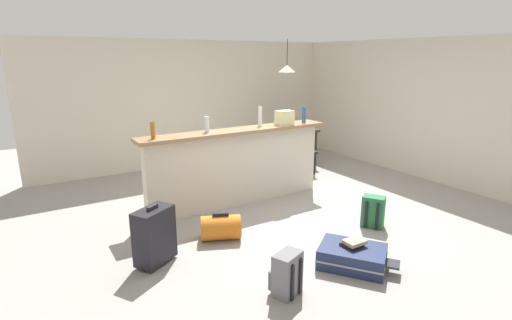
% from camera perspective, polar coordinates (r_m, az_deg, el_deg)
% --- Properties ---
extents(ground_plane, '(13.00, 13.00, 0.05)m').
position_cam_1_polar(ground_plane, '(5.92, 3.88, -6.94)').
color(ground_plane, gray).
extents(wall_back, '(6.60, 0.10, 2.50)m').
position_cam_1_polar(wall_back, '(8.22, -8.54, 8.27)').
color(wall_back, beige).
rests_on(wall_back, ground_plane).
extents(wall_right, '(0.10, 6.00, 2.50)m').
position_cam_1_polar(wall_right, '(7.93, 21.11, 7.21)').
color(wall_right, beige).
rests_on(wall_right, ground_plane).
extents(partition_half_wall, '(2.80, 0.20, 1.10)m').
position_cam_1_polar(partition_half_wall, '(5.84, -2.73, -1.29)').
color(partition_half_wall, beige).
rests_on(partition_half_wall, ground_plane).
extents(bar_countertop, '(2.96, 0.40, 0.05)m').
position_cam_1_polar(bar_countertop, '(5.71, -2.80, 4.24)').
color(bar_countertop, '#93704C').
rests_on(bar_countertop, partition_half_wall).
extents(bottle_amber, '(0.06, 0.06, 0.22)m').
position_cam_1_polar(bottle_amber, '(5.21, -14.87, 4.23)').
color(bottle_amber, '#9E661E').
rests_on(bottle_amber, bar_countertop).
extents(bottle_clear, '(0.06, 0.06, 0.22)m').
position_cam_1_polar(bottle_clear, '(5.52, -7.21, 5.21)').
color(bottle_clear, silver).
rests_on(bottle_clear, bar_countertop).
extents(bottle_white, '(0.06, 0.06, 0.29)m').
position_cam_1_polar(bottle_white, '(5.98, 0.59, 6.41)').
color(bottle_white, silver).
rests_on(bottle_white, bar_countertop).
extents(bottle_blue, '(0.06, 0.06, 0.25)m').
position_cam_1_polar(bottle_blue, '(6.36, 7.02, 6.60)').
color(bottle_blue, '#284C89').
rests_on(bottle_blue, bar_countertop).
extents(grocery_bag, '(0.26, 0.18, 0.22)m').
position_cam_1_polar(grocery_bag, '(6.11, 4.20, 6.20)').
color(grocery_bag, beige).
rests_on(grocery_bag, bar_countertop).
extents(dining_table, '(1.10, 0.80, 0.74)m').
position_cam_1_polar(dining_table, '(7.99, 4.48, 3.82)').
color(dining_table, '#332319').
rests_on(dining_table, ground_plane).
extents(dining_chair_near_partition, '(0.46, 0.46, 0.93)m').
position_cam_1_polar(dining_chair_near_partition, '(7.51, 6.69, 2.02)').
color(dining_chair_near_partition, black).
rests_on(dining_chair_near_partition, ground_plane).
extents(pendant_lamp, '(0.34, 0.34, 0.66)m').
position_cam_1_polar(pendant_lamp, '(7.77, 4.54, 13.20)').
color(pendant_lamp, black).
extents(suitcase_flat_navy, '(0.80, 0.87, 0.22)m').
position_cam_1_polar(suitcase_flat_navy, '(4.40, 13.94, -13.57)').
color(suitcase_flat_navy, '#1E284C').
rests_on(suitcase_flat_navy, ground_plane).
extents(duffel_bag_orange, '(0.56, 0.47, 0.34)m').
position_cam_1_polar(duffel_bag_orange, '(4.85, -5.16, -9.81)').
color(duffel_bag_orange, orange).
rests_on(duffel_bag_orange, ground_plane).
extents(backpack_grey, '(0.33, 0.31, 0.42)m').
position_cam_1_polar(backpack_grey, '(3.81, 4.48, -16.33)').
color(backpack_grey, slate).
rests_on(backpack_grey, ground_plane).
extents(backpack_green, '(0.33, 0.33, 0.42)m').
position_cam_1_polar(backpack_green, '(5.38, 16.76, -7.28)').
color(backpack_green, '#286B3D').
rests_on(backpack_green, ground_plane).
extents(suitcase_upright_black, '(0.50, 0.43, 0.67)m').
position_cam_1_polar(suitcase_upright_black, '(4.36, -14.64, -10.61)').
color(suitcase_upright_black, black).
rests_on(suitcase_upright_black, ground_plane).
extents(book_stack, '(0.24, 0.21, 0.07)m').
position_cam_1_polar(book_stack, '(4.37, 14.05, -11.65)').
color(book_stack, black).
rests_on(book_stack, suitcase_flat_navy).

